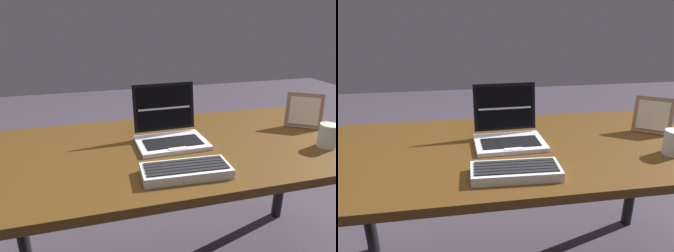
{
  "view_description": "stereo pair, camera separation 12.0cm",
  "coord_description": "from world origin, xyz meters",
  "views": [
    {
      "loc": [
        -0.36,
        -1.07,
        1.2
      ],
      "look_at": [
        -0.06,
        0.02,
        0.79
      ],
      "focal_mm": 32.53,
      "sensor_mm": 36.0,
      "label": 1
    },
    {
      "loc": [
        -0.24,
        -1.09,
        1.2
      ],
      "look_at": [
        -0.06,
        0.02,
        0.79
      ],
      "focal_mm": 32.53,
      "sensor_mm": 36.0,
      "label": 2
    }
  ],
  "objects": [
    {
      "name": "desk",
      "position": [
        0.0,
        0.0,
        0.62
      ],
      "size": [
        1.58,
        0.74,
        0.71
      ],
      "color": "#4C2F10",
      "rests_on": "ground"
    },
    {
      "name": "laptop_front",
      "position": [
        -0.05,
        0.05,
        0.75
      ],
      "size": [
        0.28,
        0.23,
        0.23
      ],
      "color": "silver",
      "rests_on": "desk"
    },
    {
      "name": "external_keyboard",
      "position": [
        -0.07,
        -0.23,
        0.72
      ],
      "size": [
        0.3,
        0.13,
        0.04
      ],
      "color": "silver",
      "rests_on": "desk"
    },
    {
      "name": "photo_frame",
      "position": [
        0.6,
        0.06,
        0.78
      ],
      "size": [
        0.16,
        0.13,
        0.16
      ],
      "color": "#87634B",
      "rests_on": "desk"
    },
    {
      "name": "coffee_mug",
      "position": [
        0.55,
        -0.17,
        0.75
      ],
      "size": [
        0.11,
        0.07,
        0.09
      ],
      "color": "silver",
      "rests_on": "desk"
    }
  ]
}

